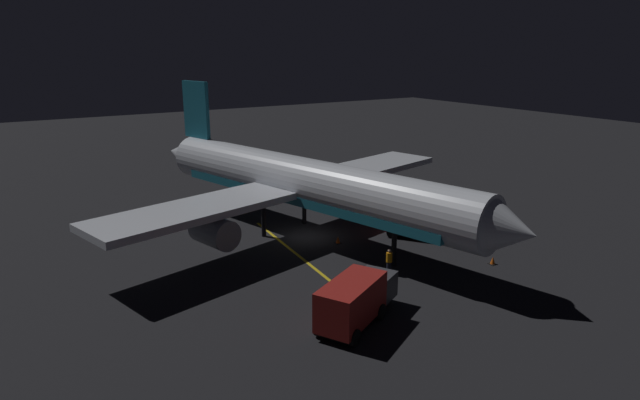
{
  "coord_description": "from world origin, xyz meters",
  "views": [
    {
      "loc": [
        20.65,
        35.17,
        14.5
      ],
      "look_at": [
        0.0,
        2.0,
        3.5
      ],
      "focal_mm": 30.57,
      "sensor_mm": 36.0,
      "label": 1
    }
  ],
  "objects_px": {
    "traffic_cone_near_left": "(338,240)",
    "ground_crew_worker": "(389,261)",
    "traffic_cone_near_right": "(493,261)",
    "catering_truck": "(424,223)",
    "airliner": "(301,184)",
    "traffic_cone_under_wing": "(425,228)",
    "baggage_truck": "(356,300)"
  },
  "relations": [
    {
      "from": "traffic_cone_near_right",
      "to": "catering_truck",
      "type": "bearing_deg",
      "value": -86.45
    },
    {
      "from": "ground_crew_worker",
      "to": "traffic_cone_near_right",
      "type": "height_order",
      "value": "ground_crew_worker"
    },
    {
      "from": "baggage_truck",
      "to": "traffic_cone_near_left",
      "type": "xyz_separation_m",
      "value": [
        -6.13,
        -10.92,
        -1.09
      ]
    },
    {
      "from": "ground_crew_worker",
      "to": "traffic_cone_under_wing",
      "type": "xyz_separation_m",
      "value": [
        -8.06,
        -5.27,
        -0.64
      ]
    },
    {
      "from": "airliner",
      "to": "traffic_cone_under_wing",
      "type": "height_order",
      "value": "airliner"
    },
    {
      "from": "catering_truck",
      "to": "traffic_cone_under_wing",
      "type": "bearing_deg",
      "value": -138.55
    },
    {
      "from": "traffic_cone_under_wing",
      "to": "traffic_cone_near_right",
      "type": "bearing_deg",
      "value": 83.39
    },
    {
      "from": "airliner",
      "to": "catering_truck",
      "type": "relative_size",
      "value": 5.81
    },
    {
      "from": "ground_crew_worker",
      "to": "catering_truck",
      "type": "bearing_deg",
      "value": -148.65
    },
    {
      "from": "traffic_cone_near_right",
      "to": "ground_crew_worker",
      "type": "bearing_deg",
      "value": -19.29
    },
    {
      "from": "airliner",
      "to": "traffic_cone_under_wing",
      "type": "distance_m",
      "value": 10.91
    },
    {
      "from": "baggage_truck",
      "to": "airliner",
      "type": "bearing_deg",
      "value": -108.47
    },
    {
      "from": "traffic_cone_near_right",
      "to": "baggage_truck",
      "type": "bearing_deg",
      "value": 7.77
    },
    {
      "from": "ground_crew_worker",
      "to": "traffic_cone_under_wing",
      "type": "relative_size",
      "value": 3.16
    },
    {
      "from": "traffic_cone_near_right",
      "to": "traffic_cone_under_wing",
      "type": "height_order",
      "value": "same"
    },
    {
      "from": "ground_crew_worker",
      "to": "traffic_cone_under_wing",
      "type": "bearing_deg",
      "value": -146.83
    },
    {
      "from": "baggage_truck",
      "to": "ground_crew_worker",
      "type": "distance_m",
      "value": 7.16
    },
    {
      "from": "baggage_truck",
      "to": "traffic_cone_under_wing",
      "type": "bearing_deg",
      "value": -145.35
    },
    {
      "from": "airliner",
      "to": "traffic_cone_near_left",
      "type": "bearing_deg",
      "value": 114.58
    },
    {
      "from": "baggage_truck",
      "to": "traffic_cone_near_right",
      "type": "bearing_deg",
      "value": -172.23
    },
    {
      "from": "airliner",
      "to": "catering_truck",
      "type": "height_order",
      "value": "airliner"
    },
    {
      "from": "traffic_cone_under_wing",
      "to": "ground_crew_worker",
      "type": "bearing_deg",
      "value": 33.17
    },
    {
      "from": "traffic_cone_near_left",
      "to": "ground_crew_worker",
      "type": "bearing_deg",
      "value": 86.63
    },
    {
      "from": "ground_crew_worker",
      "to": "traffic_cone_near_right",
      "type": "xyz_separation_m",
      "value": [
        -7.16,
        2.51,
        -0.64
      ]
    },
    {
      "from": "traffic_cone_under_wing",
      "to": "baggage_truck",
      "type": "bearing_deg",
      "value": 34.65
    },
    {
      "from": "traffic_cone_near_left",
      "to": "traffic_cone_near_right",
      "type": "bearing_deg",
      "value": 126.47
    },
    {
      "from": "baggage_truck",
      "to": "catering_truck",
      "type": "distance_m",
      "value": 15.03
    },
    {
      "from": "traffic_cone_near_left",
      "to": "traffic_cone_near_right",
      "type": "distance_m",
      "value": 11.39
    },
    {
      "from": "baggage_truck",
      "to": "ground_crew_worker",
      "type": "bearing_deg",
      "value": -143.35
    },
    {
      "from": "catering_truck",
      "to": "ground_crew_worker",
      "type": "height_order",
      "value": "catering_truck"
    },
    {
      "from": "traffic_cone_near_left",
      "to": "airliner",
      "type": "bearing_deg",
      "value": -65.42
    },
    {
      "from": "baggage_truck",
      "to": "traffic_cone_near_right",
      "type": "height_order",
      "value": "baggage_truck"
    }
  ]
}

